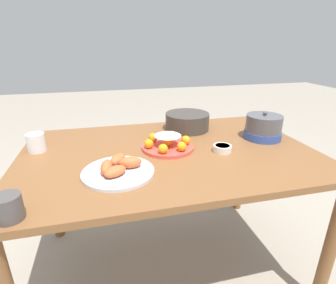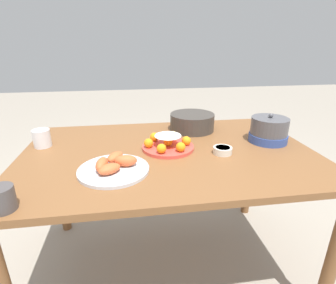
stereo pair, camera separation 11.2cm
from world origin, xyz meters
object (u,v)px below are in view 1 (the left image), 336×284
cake_plate (167,144)px  cup_far (36,143)px  dining_table (169,166)px  warming_pot (263,127)px  serving_bowl (187,121)px  sauce_bowl (222,148)px  cup_near (8,208)px  seafood_platter (118,169)px

cake_plate → cup_far: size_ratio=2.89×
dining_table → warming_pot: (0.55, 0.04, 0.15)m
cake_plate → warming_pot: bearing=2.3°
cake_plate → cup_far: (-0.63, 0.12, 0.02)m
serving_bowl → sauce_bowl: bearing=-80.2°
sauce_bowl → cup_far: 0.91m
cake_plate → cup_near: (-0.60, -0.43, 0.01)m
cup_near → cup_far: cup_far is taller
dining_table → warming_pot: bearing=4.3°
dining_table → cup_near: cup_near is taller
serving_bowl → cup_near: 1.06m
dining_table → cup_near: size_ratio=17.32×
dining_table → cup_near: (-0.60, -0.41, 0.13)m
seafood_platter → sauce_bowl: bearing=12.0°
cup_near → serving_bowl: bearing=41.6°
dining_table → warming_pot: 0.57m
cake_plate → warming_pot: warming_pot is taller
serving_bowl → cup_far: 0.84m
serving_bowl → cup_far: size_ratio=2.92×
serving_bowl → seafood_platter: size_ratio=0.89×
dining_table → serving_bowl: (0.19, 0.29, 0.14)m
sauce_bowl → cup_far: bearing=165.9°
cup_far → warming_pot: bearing=-4.9°
cake_plate → warming_pot: size_ratio=1.29×
dining_table → sauce_bowl: sauce_bowl is taller
serving_bowl → cup_far: (-0.82, -0.15, -0.01)m
cup_near → cup_far: (-0.03, 0.55, 0.00)m
sauce_bowl → warming_pot: bearing=22.1°
seafood_platter → cup_near: bearing=-146.9°
dining_table → warming_pot: warming_pot is taller
sauce_bowl → warming_pot: warming_pot is taller
cake_plate → sauce_bowl: (0.26, -0.10, -0.01)m
cup_far → dining_table: bearing=-12.8°
sauce_bowl → warming_pot: 0.32m
serving_bowl → warming_pot: warming_pot is taller
sauce_bowl → cup_near: cup_near is taller
cup_near → sauce_bowl: bearing=21.2°
cake_plate → seafood_platter: (-0.26, -0.21, -0.01)m
cake_plate → seafood_platter: size_ratio=0.88×
cake_plate → sauce_bowl: bearing=-21.0°
dining_table → cup_far: (-0.63, 0.14, 0.14)m
cake_plate → cup_far: 0.64m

